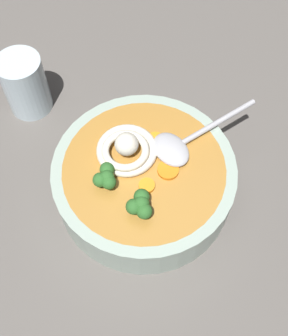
# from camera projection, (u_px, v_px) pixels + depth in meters

# --- Properties ---
(table_slab) EXTENTS (1.19, 1.19, 0.04)m
(table_slab) POSITION_uv_depth(u_px,v_px,m) (142.00, 202.00, 0.66)
(table_slab) COLOR #5B5651
(table_slab) RESTS_ON ground
(soup_bowl) EXTENTS (0.26, 0.26, 0.07)m
(soup_bowl) POSITION_uv_depth(u_px,v_px,m) (144.00, 180.00, 0.62)
(soup_bowl) COLOR #9EB2A3
(soup_bowl) RESTS_ON table_slab
(noodle_pile) EXTENTS (0.09, 0.09, 0.04)m
(noodle_pile) POSITION_uv_depth(u_px,v_px,m) (126.00, 149.00, 0.59)
(noodle_pile) COLOR silver
(noodle_pile) RESTS_ON soup_bowl
(soup_spoon) EXTENTS (0.07, 0.18, 0.02)m
(soup_spoon) POSITION_uv_depth(u_px,v_px,m) (179.00, 145.00, 0.60)
(soup_spoon) COLOR #B7B7BC
(soup_spoon) RESTS_ON soup_bowl
(broccoli_floret_beside_chili) EXTENTS (0.04, 0.03, 0.03)m
(broccoli_floret_beside_chili) POSITION_uv_depth(u_px,v_px,m) (105.00, 176.00, 0.56)
(broccoli_floret_beside_chili) COLOR #7A9E60
(broccoli_floret_beside_chili) RESTS_ON soup_bowl
(broccoli_floret_front) EXTENTS (0.04, 0.03, 0.03)m
(broccoli_floret_front) POSITION_uv_depth(u_px,v_px,m) (140.00, 205.00, 0.54)
(broccoli_floret_front) COLOR #7A9E60
(broccoli_floret_front) RESTS_ON soup_bowl
(carrot_slice_extra_a) EXTENTS (0.02, 0.02, 0.01)m
(carrot_slice_extra_a) POSITION_uv_depth(u_px,v_px,m) (156.00, 140.00, 0.61)
(carrot_slice_extra_a) COLOR orange
(carrot_slice_extra_a) RESTS_ON soup_bowl
(carrot_slice_beside_noodles) EXTENTS (0.02, 0.02, 0.01)m
(carrot_slice_beside_noodles) POSITION_uv_depth(u_px,v_px,m) (143.00, 187.00, 0.57)
(carrot_slice_beside_noodles) COLOR orange
(carrot_slice_beside_noodles) RESTS_ON soup_bowl
(carrot_slice_extra_b) EXTENTS (0.03, 0.03, 0.01)m
(carrot_slice_extra_b) POSITION_uv_depth(u_px,v_px,m) (168.00, 170.00, 0.59)
(carrot_slice_extra_b) COLOR orange
(carrot_slice_extra_b) RESTS_ON soup_bowl
(drinking_glass) EXTENTS (0.07, 0.07, 0.10)m
(drinking_glass) POSITION_uv_depth(u_px,v_px,m) (25.00, 85.00, 0.69)
(drinking_glass) COLOR silver
(drinking_glass) RESTS_ON table_slab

